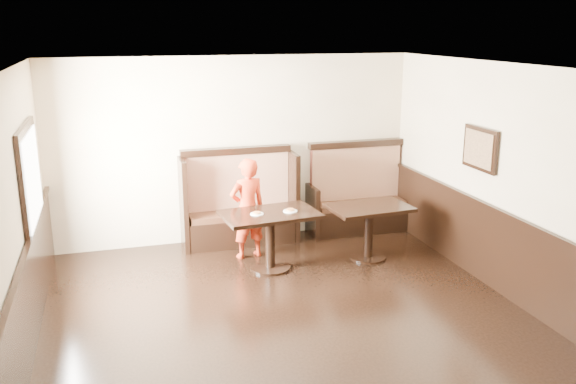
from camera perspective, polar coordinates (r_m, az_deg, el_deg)
name	(u,v)px	position (r m, az deg, el deg)	size (l,w,h in m)	color
ground	(307,345)	(6.55, 1.78, -14.12)	(7.00, 7.00, 0.00)	black
room_shell	(272,278)	(6.42, -1.53, -8.09)	(7.00, 7.00, 7.00)	beige
booth_main	(239,209)	(9.29, -4.61, -1.57)	(1.75, 0.72, 1.45)	black
booth_neighbor	(358,201)	(9.87, 6.53, -0.88)	(1.65, 0.72, 1.45)	black
table_main	(270,226)	(8.19, -1.69, -3.19)	(1.33, 0.91, 0.80)	black
table_neighbor	(369,219)	(8.66, 7.58, -2.55)	(1.17, 0.82, 0.78)	black
child	(248,208)	(8.61, -3.81, -1.55)	(0.53, 0.35, 1.45)	red
pizza_plate_left	(257,213)	(8.07, -2.93, -2.01)	(0.18, 0.18, 0.03)	white
pizza_plate_right	(290,210)	(8.18, 0.21, -1.74)	(0.19, 0.19, 0.04)	white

